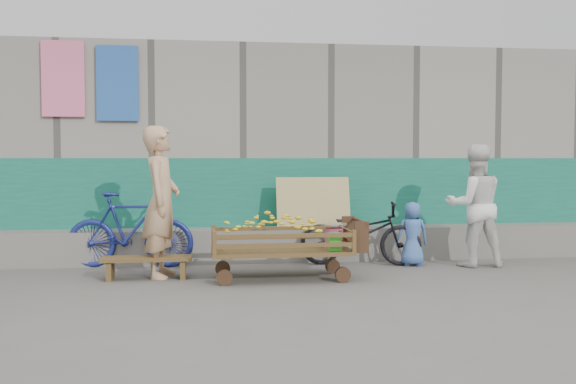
{
  "coord_description": "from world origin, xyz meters",
  "views": [
    {
      "loc": [
        -1.18,
        -6.29,
        1.4
      ],
      "look_at": [
        -0.18,
        1.2,
        1.0
      ],
      "focal_mm": 40.0,
      "sensor_mm": 36.0,
      "label": 1
    }
  ],
  "objects": [
    {
      "name": "woman",
      "position": [
        2.3,
        1.58,
        0.79
      ],
      "size": [
        0.8,
        0.65,
        1.58
      ],
      "primitive_type": "imported",
      "rotation": [
        0.0,
        0.0,
        3.08
      ],
      "color": "white",
      "rests_on": "ground"
    },
    {
      "name": "banana_cart",
      "position": [
        -0.32,
        1.01,
        0.5
      ],
      "size": [
        1.75,
        0.8,
        0.74
      ],
      "color": "#513B1B",
      "rests_on": "ground"
    },
    {
      "name": "ground",
      "position": [
        0.0,
        0.0,
        0.0
      ],
      "size": [
        80.0,
        80.0,
        0.0
      ],
      "primitive_type": "plane",
      "color": "#595550",
      "rests_on": "ground"
    },
    {
      "name": "child",
      "position": [
        1.52,
        1.72,
        0.42
      ],
      "size": [
        0.42,
        0.28,
        0.83
      ],
      "primitive_type": "imported",
      "rotation": [
        0.0,
        0.0,
        3.1
      ],
      "color": "#3F68AD",
      "rests_on": "ground"
    },
    {
      "name": "bench",
      "position": [
        -1.83,
        1.22,
        0.19
      ],
      "size": [
        1.04,
        0.31,
        0.26
      ],
      "color": "#513B1B",
      "rests_on": "ground"
    },
    {
      "name": "bicycle_dark",
      "position": [
        0.86,
        1.85,
        0.41
      ],
      "size": [
        1.66,
        0.88,
        0.83
      ],
      "primitive_type": "imported",
      "rotation": [
        0.0,
        0.0,
        1.35
      ],
      "color": "black",
      "rests_on": "ground"
    },
    {
      "name": "bicycle_blue",
      "position": [
        -2.1,
        2.05,
        0.48
      ],
      "size": [
        1.65,
        0.62,
        0.97
      ],
      "primitive_type": "imported",
      "rotation": [
        0.0,
        0.0,
        1.46
      ],
      "color": "navy",
      "rests_on": "ground"
    },
    {
      "name": "vendor_man",
      "position": [
        -1.66,
        1.34,
        0.89
      ],
      "size": [
        0.53,
        0.71,
        1.78
      ],
      "primitive_type": "imported",
      "rotation": [
        0.0,
        0.0,
        1.41
      ],
      "color": "tan",
      "rests_on": "ground"
    },
    {
      "name": "building_wall",
      "position": [
        -0.0,
        4.05,
        1.47
      ],
      "size": [
        12.0,
        3.5,
        3.0
      ],
      "color": "gray",
      "rests_on": "ground"
    }
  ]
}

